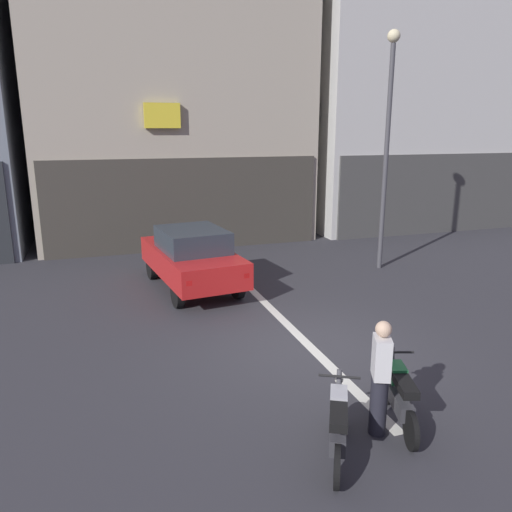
# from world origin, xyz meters

# --- Properties ---
(ground_plane) EXTENTS (120.00, 120.00, 0.00)m
(ground_plane) POSITION_xyz_m (0.00, 0.00, 0.00)
(ground_plane) COLOR #333338
(lane_centre_line) EXTENTS (0.20, 18.00, 0.01)m
(lane_centre_line) POSITION_xyz_m (0.00, 6.00, 0.00)
(lane_centre_line) COLOR silver
(lane_centre_line) RESTS_ON ground
(building_mid_block) EXTENTS (9.93, 8.78, 16.83)m
(building_mid_block) POSITION_xyz_m (-0.72, 13.18, 8.40)
(building_mid_block) COLOR #B2A893
(building_mid_block) RESTS_ON ground
(building_far_right) EXTENTS (10.96, 9.23, 18.19)m
(building_far_right) POSITION_xyz_m (10.27, 13.18, 9.08)
(building_far_right) COLOR silver
(building_far_right) RESTS_ON ground
(car_red_crossing_near) EXTENTS (2.23, 4.28, 1.64)m
(car_red_crossing_near) POSITION_xyz_m (-1.46, 4.42, 0.89)
(car_red_crossing_near) COLOR black
(car_red_crossing_near) RESTS_ON ground
(street_lamp) EXTENTS (0.36, 0.36, 6.82)m
(street_lamp) POSITION_xyz_m (4.41, 4.63, 4.15)
(street_lamp) COLOR #47474C
(street_lamp) RESTS_ON ground
(motorcycle_silver_row_leftmost) EXTENTS (0.84, 1.51, 0.98)m
(motorcycle_silver_row_leftmost) POSITION_xyz_m (-1.05, -3.11, 0.46)
(motorcycle_silver_row_leftmost) COLOR black
(motorcycle_silver_row_leftmost) RESTS_ON ground
(motorcycle_green_row_left_mid) EXTENTS (0.66, 1.61, 0.98)m
(motorcycle_green_row_left_mid) POSITION_xyz_m (0.13, -2.73, 0.46)
(motorcycle_green_row_left_mid) COLOR black
(motorcycle_green_row_left_mid) RESTS_ON ground
(person_by_motorcycles) EXTENTS (0.35, 0.42, 1.67)m
(person_by_motorcycles) POSITION_xyz_m (-0.29, -2.85, 0.86)
(person_by_motorcycles) COLOR #23232D
(person_by_motorcycles) RESTS_ON ground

